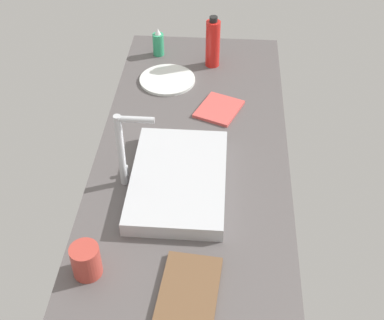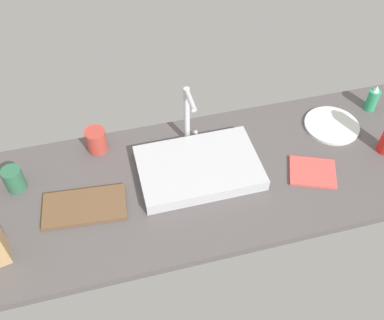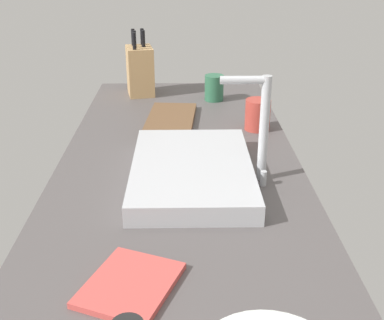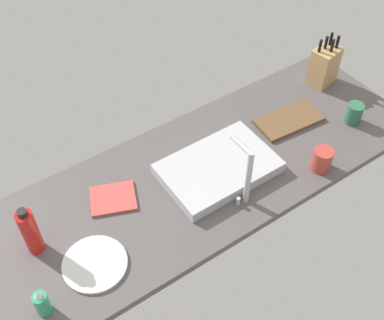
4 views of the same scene
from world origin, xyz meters
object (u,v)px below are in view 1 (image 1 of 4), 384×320
object	(u,v)px
dinner_plate	(167,80)
ceramic_cup	(86,261)
sink_basin	(178,179)
cutting_board	(187,301)
dish_towel	(219,109)
faucet	(124,146)
water_bottle	(213,43)
soap_bottle	(158,43)

from	to	relation	value
dinner_plate	ceramic_cup	xyz separation A→B (cm)	(-98.06, 11.57, 4.39)
dinner_plate	sink_basin	bearing A→B (deg)	-170.45
cutting_board	sink_basin	bearing A→B (deg)	8.11
cutting_board	dinner_plate	size ratio (longest dim) A/B	1.29
dish_towel	sink_basin	bearing A→B (deg)	164.49
sink_basin	faucet	bearing A→B (deg)	89.88
dinner_plate	dish_towel	xyz separation A→B (cm)	(-19.09, -22.18, 0.00)
cutting_board	ceramic_cup	distance (cm)	29.66
sink_basin	dinner_plate	world-z (taller)	sink_basin
cutting_board	ceramic_cup	world-z (taller)	ceramic_cup
sink_basin	water_bottle	xyz separation A→B (cm)	(75.85, -7.73, 8.02)
dinner_plate	ceramic_cup	bearing A→B (deg)	173.27
cutting_board	soap_bottle	size ratio (longest dim) A/B	2.34
faucet	dinner_plate	xyz separation A→B (cm)	(61.61, -6.35, -15.17)
soap_bottle	faucet	bearing A→B (deg)	179.88
sink_basin	water_bottle	distance (cm)	76.67
cutting_board	water_bottle	bearing A→B (deg)	-0.67
dish_towel	ceramic_cup	size ratio (longest dim) A/B	1.77
soap_bottle	dinner_plate	xyz separation A→B (cm)	(-21.30, -6.18, -4.87)
faucet	dish_towel	world-z (taller)	faucet
sink_basin	dinner_plate	bearing A→B (deg)	9.55
dish_towel	cutting_board	bearing A→B (deg)	176.39
dish_towel	faucet	bearing A→B (deg)	146.14
sink_basin	dish_towel	size ratio (longest dim) A/B	2.62
sink_basin	soap_bottle	distance (cm)	84.63
soap_bottle	dish_towel	bearing A→B (deg)	-144.93
soap_bottle	water_bottle	distance (cm)	25.80
water_bottle	dinner_plate	size ratio (longest dim) A/B	0.97
sink_basin	ceramic_cup	size ratio (longest dim) A/B	4.63
cutting_board	ceramic_cup	xyz separation A→B (cm)	(7.99, 28.27, 4.09)
water_bottle	dinner_plate	bearing A→B (deg)	128.13
faucet	ceramic_cup	size ratio (longest dim) A/B	2.74
soap_bottle	dish_towel	distance (cm)	49.59
sink_basin	ceramic_cup	world-z (taller)	ceramic_cup
sink_basin	water_bottle	size ratio (longest dim) A/B	2.05
faucet	dinner_plate	distance (cm)	63.77
ceramic_cup	dish_towel	bearing A→B (deg)	-23.14
water_bottle	dinner_plate	xyz separation A→B (cm)	(-14.21, 18.10, -9.92)
cutting_board	water_bottle	size ratio (longest dim) A/B	1.33
faucet	soap_bottle	world-z (taller)	faucet
soap_bottle	dinner_plate	world-z (taller)	soap_bottle
dinner_plate	dish_towel	world-z (taller)	same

